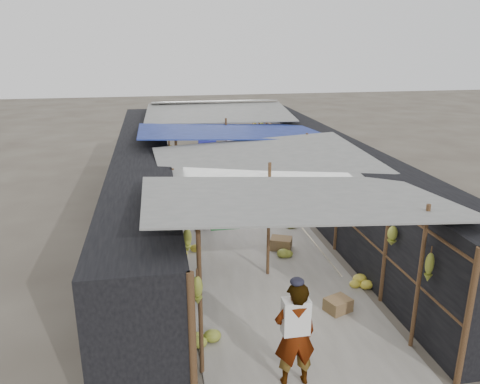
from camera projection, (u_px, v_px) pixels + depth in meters
ground at (310, 359)px, 7.75m from camera, size 80.00×80.00×0.00m
aisle_slab at (240, 219)px, 13.83m from camera, size 3.60×16.00×0.02m
stall_left at (144, 187)px, 13.01m from camera, size 1.40×15.00×2.30m
stall_right at (328, 177)px, 13.94m from camera, size 1.40×15.00×2.30m
crate_near at (338, 305)px, 9.05m from camera, size 0.57×0.52×0.28m
crate_mid at (281, 244)px, 11.77m from camera, size 0.64×0.58×0.31m
crate_back at (197, 200)px, 15.04m from camera, size 0.60×0.55×0.31m
black_basin at (291, 220)px, 13.53m from camera, size 0.59×0.59×0.18m
vendor_elderly at (295, 334)px, 6.93m from camera, size 0.64×0.42×1.73m
shopper_blue at (208, 203)px, 12.76m from camera, size 0.80×0.64×1.61m
vendor_seated at (253, 179)px, 16.37m from camera, size 0.52×0.63×0.84m
market_canopy at (238, 137)px, 13.41m from camera, size 5.62×15.20×2.77m
hanging_bananas at (240, 161)px, 13.56m from camera, size 3.95×14.23×0.86m
floor_bananas at (253, 224)px, 13.04m from camera, size 4.04×9.97×0.34m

